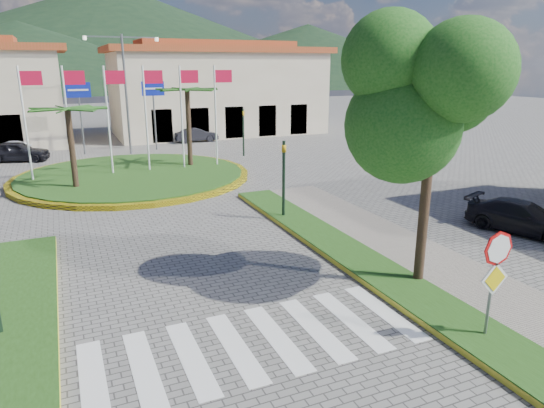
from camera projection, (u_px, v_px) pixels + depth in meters
name	position (u px, v px, depth m)	size (l,w,h in m)	color
sidewalk_right	(519.00, 327.00, 11.46)	(4.00, 28.00, 0.15)	gray
verge_right	(481.00, 337.00, 10.99)	(1.60, 28.00, 0.18)	#214513
crosswalk	(252.00, 343.00, 10.92)	(8.00, 3.00, 0.01)	silver
roundabout_island	(133.00, 175.00, 26.72)	(12.70, 12.70, 6.00)	yellow
stop_sign	(495.00, 268.00, 10.52)	(0.80, 0.11, 2.65)	slate
deciduous_tree	(434.00, 100.00, 12.49)	(3.60, 3.60, 6.80)	black
traffic_light_right	(284.00, 172.00, 19.16)	(0.15, 0.18, 3.20)	black
traffic_light_far	(243.00, 127.00, 32.83)	(0.18, 0.15, 3.20)	black
direction_sign_west	(79.00, 103.00, 32.91)	(1.60, 0.14, 5.20)	slate
direction_sign_east	(154.00, 101.00, 34.84)	(1.60, 0.14, 5.20)	slate
street_lamp_centre	(126.00, 88.00, 32.94)	(4.80, 0.16, 8.00)	slate
building_right	(217.00, 89.00, 43.62)	(19.08, 9.54, 8.05)	#C5B795
hill_far_mid	(113.00, 34.00, 149.84)	(180.00, 180.00, 30.00)	black
hill_far_east	(308.00, 55.00, 150.71)	(120.00, 120.00, 18.00)	black
hill_near_back	(21.00, 56.00, 115.74)	(110.00, 110.00, 16.00)	black
white_van	(1.00, 142.00, 34.89)	(2.17, 4.71, 1.31)	silver
car_dark_a	(17.00, 151.00, 31.27)	(1.54, 3.83, 1.31)	black
car_dark_b	(196.00, 135.00, 39.27)	(1.21, 3.48, 1.15)	black
car_side_right	(522.00, 217.00, 18.03)	(1.63, 4.01, 1.17)	black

